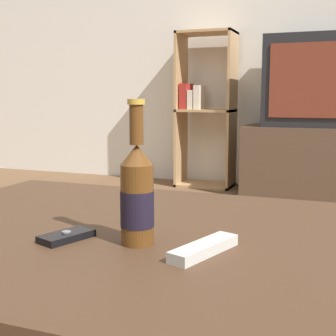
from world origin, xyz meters
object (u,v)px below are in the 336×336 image
beer_bottle (137,194)px  remote_control (204,248)px  television (312,81)px  tv_stand (308,161)px  bookshelf (203,108)px  cell_phone (67,236)px

beer_bottle → remote_control: beer_bottle is taller
television → tv_stand: bearing=90.0°
bookshelf → cell_phone: size_ratio=10.49×
remote_control → cell_phone: bearing=-158.0°
tv_stand → remote_control: (0.02, -2.80, 0.20)m
bookshelf → remote_control: 3.03m
beer_bottle → television: bearing=87.7°
bookshelf → remote_control: (0.86, -2.90, -0.18)m
bookshelf → remote_control: size_ratio=7.38×
tv_stand → bookshelf: 0.93m
remote_control → bookshelf: bearing=125.4°
beer_bottle → remote_control: (0.14, -0.01, -0.09)m
tv_stand → beer_bottle: (-0.11, -2.78, 0.29)m
bookshelf → beer_bottle: 2.98m
television → beer_bottle: 2.80m
beer_bottle → bookshelf: bearing=104.1°
television → remote_control: 2.82m
bookshelf → cell_phone: bearing=-78.6°
tv_stand → beer_bottle: beer_bottle is taller
television → beer_bottle: television is taller
remote_control → television: bearing=109.3°
cell_phone → television: bearing=104.8°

